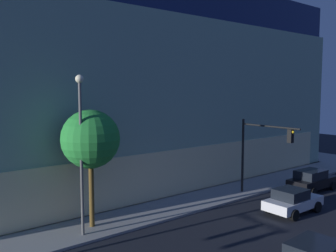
{
  "coord_description": "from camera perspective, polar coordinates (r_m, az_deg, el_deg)",
  "views": [
    {
      "loc": [
        -2.95,
        -11.31,
        7.86
      ],
      "look_at": [
        9.95,
        4.76,
        5.84
      ],
      "focal_mm": 39.25,
      "sensor_mm": 36.0,
      "label": 1
    }
  ],
  "objects": [
    {
      "name": "modern_building",
      "position": [
        36.65,
        -8.84,
        5.89
      ],
      "size": [
        38.29,
        23.31,
        16.35
      ],
      "color": "#4C4C51",
      "rests_on": "ground"
    },
    {
      "name": "sidewalk_tree",
      "position": [
        20.85,
        -11.95,
        -2.06
      ],
      "size": [
        3.29,
        3.29,
        6.65
      ],
      "color": "brown",
      "rests_on": "sidewalk_corner"
    },
    {
      "name": "car_white",
      "position": [
        25.28,
        18.76,
        -10.91
      ],
      "size": [
        4.15,
        2.15,
        1.6
      ],
      "color": "silver",
      "rests_on": "ground"
    },
    {
      "name": "traffic_light_far_corner",
      "position": [
        27.22,
        14.16,
        -2.83
      ],
      "size": [
        0.43,
        4.95,
        5.55
      ],
      "color": "black",
      "rests_on": "sidewalk_corner"
    },
    {
      "name": "car_black",
      "position": [
        31.14,
        21.48,
        -7.81
      ],
      "size": [
        4.58,
        2.12,
        1.67
      ],
      "color": "black",
      "rests_on": "ground"
    },
    {
      "name": "street_lamp_sidewalk",
      "position": [
        19.67,
        -13.38,
        -1.63
      ],
      "size": [
        0.44,
        0.44,
        8.5
      ],
      "color": "#575757",
      "rests_on": "sidewalk_corner"
    }
  ]
}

